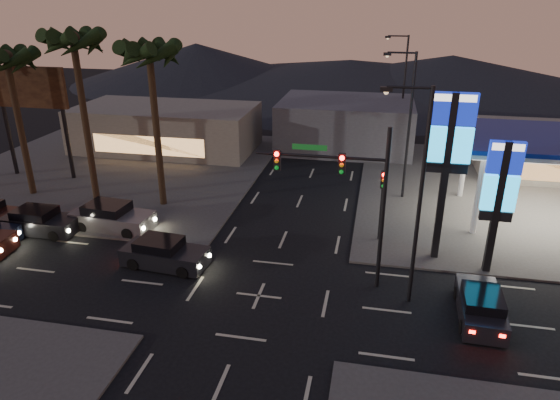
% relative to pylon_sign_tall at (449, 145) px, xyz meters
% --- Properties ---
extents(ground, '(140.00, 140.00, 0.00)m').
position_rel_pylon_sign_tall_xyz_m(ground, '(-8.50, -5.50, -6.39)').
color(ground, black).
rests_on(ground, ground).
extents(corner_lot_ne, '(24.00, 24.00, 0.12)m').
position_rel_pylon_sign_tall_xyz_m(corner_lot_ne, '(7.50, 10.50, -6.33)').
color(corner_lot_ne, '#47443F').
rests_on(corner_lot_ne, ground).
extents(corner_lot_nw, '(24.00, 24.00, 0.12)m').
position_rel_pylon_sign_tall_xyz_m(corner_lot_nw, '(-24.50, 10.50, -6.33)').
color(corner_lot_nw, '#47443F').
rests_on(corner_lot_nw, ground).
extents(convenience_store, '(10.00, 6.00, 4.00)m').
position_rel_pylon_sign_tall_xyz_m(convenience_store, '(9.50, 15.50, -4.39)').
color(convenience_store, '#726B5B').
rests_on(convenience_store, ground).
extents(pylon_sign_tall, '(2.20, 0.35, 9.00)m').
position_rel_pylon_sign_tall_xyz_m(pylon_sign_tall, '(0.00, 0.00, 0.00)').
color(pylon_sign_tall, black).
rests_on(pylon_sign_tall, ground).
extents(pylon_sign_short, '(1.60, 0.35, 7.00)m').
position_rel_pylon_sign_tall_xyz_m(pylon_sign_short, '(2.50, -1.00, -1.74)').
color(pylon_sign_short, black).
rests_on(pylon_sign_short, ground).
extents(traffic_signal_mast, '(6.10, 0.39, 8.00)m').
position_rel_pylon_sign_tall_xyz_m(traffic_signal_mast, '(-4.74, -3.51, -1.17)').
color(traffic_signal_mast, black).
rests_on(traffic_signal_mast, ground).
extents(pedestal_signal, '(0.32, 0.39, 4.30)m').
position_rel_pylon_sign_tall_xyz_m(pedestal_signal, '(-3.00, 1.48, -3.47)').
color(pedestal_signal, black).
rests_on(pedestal_signal, ground).
extents(streetlight_near, '(2.14, 0.25, 10.00)m').
position_rel_pylon_sign_tall_xyz_m(streetlight_near, '(-1.71, -4.50, -0.68)').
color(streetlight_near, black).
rests_on(streetlight_near, ground).
extents(streetlight_mid, '(2.14, 0.25, 10.00)m').
position_rel_pylon_sign_tall_xyz_m(streetlight_mid, '(-1.71, 8.50, -0.68)').
color(streetlight_mid, black).
rests_on(streetlight_mid, ground).
extents(streetlight_far, '(2.14, 0.25, 10.00)m').
position_rel_pylon_sign_tall_xyz_m(streetlight_far, '(-1.71, 22.50, -0.68)').
color(streetlight_far, black).
rests_on(streetlight_far, ground).
extents(palm_a, '(4.41, 4.41, 10.86)m').
position_rel_pylon_sign_tall_xyz_m(palm_a, '(-17.50, 4.00, 3.03)').
color(palm_a, black).
rests_on(palm_a, ground).
extents(palm_b, '(4.41, 4.41, 11.46)m').
position_rel_pylon_sign_tall_xyz_m(palm_b, '(-22.50, 4.00, 3.58)').
color(palm_b, black).
rests_on(palm_b, ground).
extents(palm_c, '(4.41, 4.41, 10.26)m').
position_rel_pylon_sign_tall_xyz_m(palm_c, '(-27.50, 4.00, 2.49)').
color(palm_c, black).
rests_on(palm_c, ground).
extents(billboard, '(6.00, 0.30, 8.50)m').
position_rel_pylon_sign_tall_xyz_m(billboard, '(-29.00, 7.50, -0.06)').
color(billboard, black).
rests_on(billboard, ground).
extents(building_far_west, '(16.00, 8.00, 4.00)m').
position_rel_pylon_sign_tall_xyz_m(building_far_west, '(-22.50, 16.50, -4.39)').
color(building_far_west, '#726B5B').
rests_on(building_far_west, ground).
extents(building_far_mid, '(12.00, 9.00, 4.40)m').
position_rel_pylon_sign_tall_xyz_m(building_far_mid, '(-6.50, 20.50, -4.19)').
color(building_far_mid, '#4C4C51').
rests_on(building_far_mid, ground).
extents(hill_left, '(40.00, 40.00, 6.00)m').
position_rel_pylon_sign_tall_xyz_m(hill_left, '(-33.50, 54.50, -3.39)').
color(hill_left, black).
rests_on(hill_left, ground).
extents(hill_right, '(50.00, 50.00, 5.00)m').
position_rel_pylon_sign_tall_xyz_m(hill_right, '(6.50, 54.50, -3.89)').
color(hill_right, black).
rests_on(hill_right, ground).
extents(hill_center, '(60.00, 60.00, 4.00)m').
position_rel_pylon_sign_tall_xyz_m(hill_center, '(-8.50, 54.50, -4.39)').
color(hill_center, black).
rests_on(hill_center, ground).
extents(car_lane_a_front, '(4.72, 2.28, 1.50)m').
position_rel_pylon_sign_tall_xyz_m(car_lane_a_front, '(-14.07, -3.66, -5.70)').
color(car_lane_a_front, black).
rests_on(car_lane_a_front, ground).
extents(car_lane_b_front, '(5.18, 2.48, 1.65)m').
position_rel_pylon_sign_tall_xyz_m(car_lane_b_front, '(-18.99, -0.13, -5.63)').
color(car_lane_b_front, slate).
rests_on(car_lane_b_front, ground).
extents(car_lane_b_mid, '(4.68, 2.05, 1.51)m').
position_rel_pylon_sign_tall_xyz_m(car_lane_b_mid, '(-23.02, -1.40, -5.69)').
color(car_lane_b_mid, black).
rests_on(car_lane_b_mid, ground).
extents(suv_station, '(1.96, 4.29, 1.41)m').
position_rel_pylon_sign_tall_xyz_m(suv_station, '(1.50, -5.30, -5.74)').
color(suv_station, black).
rests_on(suv_station, ground).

